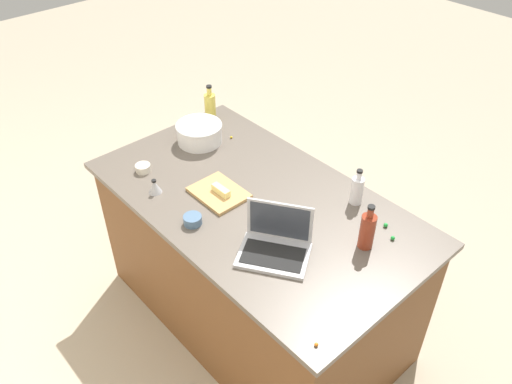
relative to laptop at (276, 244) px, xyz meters
The scene contains 18 objects.
ground_plane 1.02m from the laptop, 28.66° to the right, with size 12.00×12.00×0.00m, color #B7A88E.
island_counter 0.62m from the laptop, 28.66° to the right, with size 1.75×0.99×0.90m.
laptop is the anchor object (origin of this frame).
mixing_bowl_large 1.00m from the laptop, 17.39° to the right, with size 0.27×0.27×0.12m.
bottle_vinegar 0.54m from the laptop, 91.84° to the right, with size 0.06×0.06×0.20m.
bottle_soy 0.41m from the laptop, 127.06° to the right, with size 0.07×0.07×0.23m.
bottle_oil 1.21m from the laptop, 24.27° to the right, with size 0.07×0.07×0.24m.
cutting_board 0.50m from the laptop, ahead, with size 0.28×0.22×0.02m, color tan.
butter_stick_left 0.48m from the laptop, ahead, with size 0.11×0.04×0.04m, color #F4E58C.
ramekin_small 0.93m from the laptop, ahead, with size 0.08×0.08×0.04m, color beige.
ramekin_medium 0.43m from the laptop, 22.28° to the left, with size 0.09×0.09×0.04m, color slate.
kitchen_timer 0.74m from the laptop, 12.64° to the left, with size 0.07×0.07×0.08m.
candy_0 0.24m from the laptop, 85.28° to the right, with size 0.02×0.02×0.02m, color orange.
candy_1 0.55m from the laptop, 114.88° to the right, with size 0.02×0.02×0.02m, color green.
candy_2 0.55m from the laptop, 124.24° to the right, with size 0.02×0.02×0.02m, color green.
candy_3 0.52m from the laptop, 153.46° to the left, with size 0.02×0.02×0.02m, color orange.
candy_4 0.95m from the laptop, ahead, with size 0.02×0.02×0.02m, color blue.
candy_5 0.97m from the laptop, 28.14° to the right, with size 0.01×0.01×0.01m, color yellow.
Camera 1 is at (-1.51, 1.36, 2.56)m, focal length 36.56 mm.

